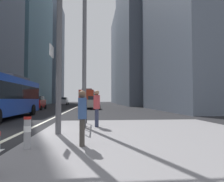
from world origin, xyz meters
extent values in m
plane|color=black|center=(0.00, 20.00, 0.00)|extent=(160.00, 160.00, 0.00)
cube|color=gray|center=(5.50, -1.00, 0.07)|extent=(9.00, 10.00, 0.15)
cube|color=silver|center=(1.25, -4.00, 0.01)|extent=(0.45, 3.20, 0.01)
cube|color=silver|center=(2.15, -4.00, 0.01)|extent=(0.45, 3.20, 0.01)
cube|color=beige|center=(0.00, 30.00, 0.01)|extent=(0.20, 80.00, 0.01)
cube|color=slate|center=(-16.00, 46.16, 17.06)|extent=(10.55, 23.98, 34.12)
cube|color=slate|center=(-16.00, 71.44, 19.86)|extent=(11.89, 17.45, 39.73)
cube|color=slate|center=(17.00, 41.52, 20.25)|extent=(13.73, 24.13, 40.50)
cube|color=slate|center=(17.00, 68.82, 17.01)|extent=(12.31, 18.94, 34.01)
cube|color=#14389E|center=(-3.59, 6.66, 1.73)|extent=(2.67, 11.07, 2.75)
cube|color=black|center=(-3.59, 6.66, 2.07)|extent=(2.70, 10.85, 1.10)
cube|color=#4C4C51|center=(-3.61, 8.32, 3.25)|extent=(1.81, 4.00, 0.30)
cylinder|color=black|center=(-2.44, 10.21, 0.50)|extent=(0.31, 1.00, 1.00)
cylinder|color=black|center=(-4.84, 10.17, 0.50)|extent=(0.31, 1.00, 1.00)
cube|color=red|center=(2.00, 30.52, 1.73)|extent=(2.74, 11.71, 2.75)
cube|color=black|center=(2.00, 30.52, 2.07)|extent=(2.77, 11.48, 1.10)
cube|color=#4C4C51|center=(1.97, 28.77, 3.25)|extent=(1.84, 4.23, 0.30)
cylinder|color=black|center=(0.88, 34.27, 0.50)|extent=(0.32, 1.01, 1.00)
cylinder|color=black|center=(3.28, 34.23, 0.50)|extent=(0.32, 1.01, 1.00)
cylinder|color=black|center=(0.73, 26.81, 0.50)|extent=(0.32, 1.01, 1.00)
cylinder|color=black|center=(3.13, 26.76, 0.50)|extent=(0.32, 1.01, 1.00)
cube|color=#198456|center=(2.51, 47.24, 1.73)|extent=(2.71, 11.79, 2.75)
cube|color=black|center=(2.51, 47.24, 2.07)|extent=(2.75, 11.56, 1.10)
cube|color=#4C4C51|center=(2.55, 45.47, 3.25)|extent=(1.83, 4.26, 0.30)
cylinder|color=black|center=(1.25, 50.97, 0.50)|extent=(0.32, 1.01, 1.00)
cylinder|color=black|center=(3.65, 51.02, 0.50)|extent=(0.32, 1.01, 1.00)
cylinder|color=black|center=(1.38, 43.45, 0.50)|extent=(0.32, 1.01, 1.00)
cylinder|color=black|center=(3.78, 43.50, 0.50)|extent=(0.32, 1.01, 1.00)
cube|color=silver|center=(-4.47, 42.49, 0.87)|extent=(1.83, 4.04, 1.10)
cube|color=black|center=(-4.47, 42.64, 1.68)|extent=(1.52, 2.19, 0.52)
cylinder|color=black|center=(-3.58, 41.12, 0.32)|extent=(0.23, 0.64, 0.64)
cylinder|color=black|center=(-5.40, 41.14, 0.32)|extent=(0.23, 0.64, 0.64)
cylinder|color=black|center=(-3.54, 43.85, 0.32)|extent=(0.23, 0.64, 0.64)
cylinder|color=black|center=(-5.36, 43.87, 0.32)|extent=(0.23, 0.64, 0.64)
cube|color=black|center=(3.75, 56.95, 0.87)|extent=(1.88, 4.28, 1.10)
cube|color=black|center=(3.75, 56.80, 1.68)|extent=(1.55, 2.32, 0.52)
cylinder|color=black|center=(2.80, 58.37, 0.32)|extent=(0.24, 0.65, 0.64)
cylinder|color=black|center=(4.62, 58.42, 0.32)|extent=(0.24, 0.65, 0.64)
cylinder|color=black|center=(2.87, 55.49, 0.32)|extent=(0.24, 0.65, 0.64)
cylinder|color=black|center=(4.69, 55.54, 0.32)|extent=(0.24, 0.65, 0.64)
cube|color=#B2A899|center=(3.09, 21.40, 0.87)|extent=(1.87, 4.34, 1.10)
cube|color=black|center=(3.09, 21.25, 1.68)|extent=(1.54, 2.35, 0.52)
cylinder|color=black|center=(2.15, 22.85, 0.32)|extent=(0.23, 0.64, 0.64)
cylinder|color=black|center=(3.97, 22.88, 0.32)|extent=(0.23, 0.64, 0.64)
cylinder|color=black|center=(2.20, 19.92, 0.32)|extent=(0.23, 0.64, 0.64)
cylinder|color=black|center=(4.02, 19.96, 0.32)|extent=(0.23, 0.64, 0.64)
cube|color=maroon|center=(-4.82, 19.98, 0.87)|extent=(1.96, 4.16, 1.10)
cube|color=black|center=(-4.83, 20.13, 1.68)|extent=(1.59, 2.27, 0.52)
cylinder|color=black|center=(-3.85, 18.64, 0.32)|extent=(0.25, 0.65, 0.64)
cylinder|color=black|center=(-5.67, 18.55, 0.32)|extent=(0.25, 0.65, 0.64)
cylinder|color=black|center=(-3.98, 21.41, 0.32)|extent=(0.25, 0.65, 0.64)
cylinder|color=black|center=(-5.79, 21.33, 0.32)|extent=(0.25, 0.65, 0.64)
cylinder|color=#515156|center=(1.84, -0.78, 3.15)|extent=(0.22, 0.22, 6.00)
cube|color=white|center=(1.59, -0.96, 3.35)|extent=(0.04, 0.60, 0.44)
cylinder|color=#56565B|center=(2.75, 1.02, 4.15)|extent=(0.20, 0.20, 8.00)
cylinder|color=#99999E|center=(1.43, -3.07, 0.59)|extent=(0.18, 0.18, 0.89)
cylinder|color=white|center=(1.43, -3.07, 0.70)|extent=(0.19, 0.19, 0.16)
cylinder|color=#B21E19|center=(1.43, -3.07, 1.00)|extent=(0.20, 0.20, 0.08)
cylinder|color=black|center=(2.80, -0.83, 0.62)|extent=(0.06, 0.06, 0.95)
cylinder|color=black|center=(2.80, 0.29, 0.62)|extent=(0.06, 0.06, 0.95)
cylinder|color=black|center=(2.80, 1.41, 0.62)|extent=(0.06, 0.06, 0.95)
cylinder|color=black|center=(2.80, 2.53, 0.62)|extent=(0.06, 0.06, 0.95)
cylinder|color=black|center=(2.80, 0.85, 1.10)|extent=(0.06, 3.37, 0.06)
cylinder|color=#423D38|center=(2.87, -2.71, 0.54)|extent=(0.15, 0.15, 0.79)
cylinder|color=#423D38|center=(2.89, -2.87, 0.54)|extent=(0.15, 0.15, 0.79)
cube|color=#38568E|center=(2.88, -2.79, 1.24)|extent=(0.27, 0.40, 0.61)
sphere|color=brown|center=(2.88, -2.79, 1.65)|extent=(0.22, 0.22, 0.22)
cylinder|color=#2D334C|center=(3.34, 0.99, 0.59)|extent=(0.15, 0.15, 0.87)
cylinder|color=#2D334C|center=(3.38, 1.15, 0.59)|extent=(0.15, 0.15, 0.87)
cube|color=#B73D42|center=(3.36, 1.07, 1.36)|extent=(0.32, 0.43, 0.67)
sphere|color=#9E7556|center=(3.36, 1.07, 1.81)|extent=(0.24, 0.24, 0.24)
camera|label=1|loc=(3.22, -8.62, 1.50)|focal=31.53mm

